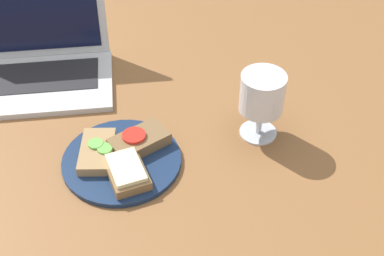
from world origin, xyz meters
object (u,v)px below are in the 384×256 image
object	(u,v)px
plate	(122,161)
sandwich_with_tomato	(139,141)
sandwich_with_cheese	(126,171)
sandwich_with_cucumber	(97,151)
laptop	(32,54)
wine_glass	(262,96)

from	to	relation	value
plate	sandwich_with_tomato	bearing A→B (deg)	41.14
plate	sandwich_with_cheese	distance (cm)	4.99
sandwich_with_cucumber	sandwich_with_tomato	bearing A→B (deg)	10.68
sandwich_with_tomato	sandwich_with_cucumber	world-z (taller)	sandwich_with_tomato
sandwich_with_cheese	laptop	distance (cm)	40.36
plate	laptop	bearing A→B (deg)	120.89
plate	sandwich_with_cucumber	world-z (taller)	sandwich_with_cucumber
sandwich_with_cucumber	wine_glass	size ratio (longest dim) A/B	0.84
sandwich_with_tomato	wine_glass	size ratio (longest dim) A/B	0.89
wine_glass	sandwich_with_cheese	bearing A→B (deg)	-160.19
sandwich_with_cucumber	sandwich_with_cheese	xyz separation A→B (cm)	(5.23, -6.16, 0.25)
sandwich_with_tomato	wine_glass	bearing A→B (deg)	4.37
plate	wine_glass	bearing A→B (deg)	10.15
sandwich_with_cheese	laptop	size ratio (longest dim) A/B	0.33
sandwich_with_cucumber	sandwich_with_cheese	size ratio (longest dim) A/B	1.04
plate	wine_glass	xyz separation A→B (cm)	(27.06, 4.85, 8.84)
sandwich_with_tomato	sandwich_with_cheese	distance (cm)	8.08
sandwich_with_tomato	sandwich_with_cheese	xyz separation A→B (cm)	(-2.63, -7.64, -0.04)
plate	sandwich_with_tomato	world-z (taller)	sandwich_with_tomato
sandwich_with_cheese	sandwich_with_tomato	bearing A→B (deg)	71.00
sandwich_with_cucumber	sandwich_with_cheese	bearing A→B (deg)	-49.66
sandwich_with_cucumber	sandwich_with_cheese	distance (cm)	8.08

